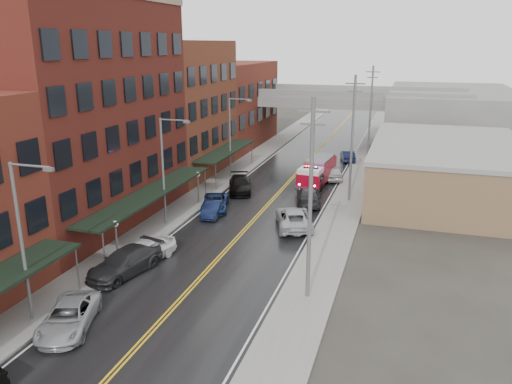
# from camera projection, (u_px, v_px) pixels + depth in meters

# --- Properties ---
(road) EXTENTS (11.00, 160.00, 0.02)m
(road) POSITION_uv_depth(u_px,v_px,m) (263.00, 210.00, 45.79)
(road) COLOR black
(road) RESTS_ON ground
(sidewalk_left) EXTENTS (3.00, 160.00, 0.15)m
(sidewalk_left) POSITION_uv_depth(u_px,v_px,m) (190.00, 202.00, 47.83)
(sidewalk_left) COLOR slate
(sidewalk_left) RESTS_ON ground
(sidewalk_right) EXTENTS (3.00, 160.00, 0.15)m
(sidewalk_right) POSITION_uv_depth(u_px,v_px,m) (343.00, 217.00, 43.70)
(sidewalk_right) COLOR slate
(sidewalk_right) RESTS_ON ground
(curb_left) EXTENTS (0.30, 160.00, 0.15)m
(curb_left) POSITION_uv_depth(u_px,v_px,m) (206.00, 204.00, 47.37)
(curb_left) COLOR gray
(curb_left) RESTS_ON ground
(curb_right) EXTENTS (0.30, 160.00, 0.15)m
(curb_right) POSITION_uv_depth(u_px,v_px,m) (324.00, 215.00, 44.17)
(curb_right) COLOR gray
(curb_right) RESTS_ON ground
(brick_building_b) EXTENTS (9.00, 20.00, 18.00)m
(brick_building_b) POSITION_uv_depth(u_px,v_px,m) (83.00, 116.00, 40.57)
(brick_building_b) COLOR #4C1814
(brick_building_b) RESTS_ON ground
(brick_building_c) EXTENTS (9.00, 15.00, 15.00)m
(brick_building_c) POSITION_uv_depth(u_px,v_px,m) (178.00, 109.00, 57.01)
(brick_building_c) COLOR brown
(brick_building_c) RESTS_ON ground
(brick_building_far) EXTENTS (9.00, 20.00, 12.00)m
(brick_building_far) POSITION_uv_depth(u_px,v_px,m) (230.00, 105.00, 73.46)
(brick_building_far) COLOR maroon
(brick_building_far) RESTS_ON ground
(tan_building) EXTENTS (14.00, 22.00, 5.00)m
(tan_building) POSITION_uv_depth(u_px,v_px,m) (445.00, 171.00, 49.69)
(tan_building) COLOR #7E6243
(tan_building) RESTS_ON ground
(right_far_block) EXTENTS (18.00, 30.00, 8.00)m
(right_far_block) POSITION_uv_depth(u_px,v_px,m) (450.00, 116.00, 76.15)
(right_far_block) COLOR slate
(right_far_block) RESTS_ON ground
(awning_1) EXTENTS (2.60, 18.00, 3.09)m
(awning_1) POSITION_uv_depth(u_px,v_px,m) (151.00, 193.00, 40.65)
(awning_1) COLOR black
(awning_1) RESTS_ON ground
(awning_2) EXTENTS (2.60, 13.00, 3.09)m
(awning_2) POSITION_uv_depth(u_px,v_px,m) (226.00, 151.00, 56.66)
(awning_2) COLOR black
(awning_2) RESTS_ON ground
(globe_lamp_1) EXTENTS (0.44, 0.44, 3.12)m
(globe_lamp_1) POSITION_uv_depth(u_px,v_px,m) (116.00, 232.00, 34.12)
(globe_lamp_1) COLOR #59595B
(globe_lamp_1) RESTS_ON ground
(globe_lamp_2) EXTENTS (0.44, 0.44, 3.12)m
(globe_lamp_2) POSITION_uv_depth(u_px,v_px,m) (198.00, 180.00, 46.94)
(globe_lamp_2) COLOR #59595B
(globe_lamp_2) RESTS_ON ground
(street_lamp_0) EXTENTS (2.64, 0.22, 9.00)m
(street_lamp_0) POSITION_uv_depth(u_px,v_px,m) (24.00, 234.00, 26.02)
(street_lamp_0) COLOR #59595B
(street_lamp_0) RESTS_ON ground
(street_lamp_1) EXTENTS (2.64, 0.22, 9.00)m
(street_lamp_1) POSITION_uv_depth(u_px,v_px,m) (166.00, 165.00, 40.66)
(street_lamp_1) COLOR #59595B
(street_lamp_1) RESTS_ON ground
(street_lamp_2) EXTENTS (2.64, 0.22, 9.00)m
(street_lamp_2) POSITION_uv_depth(u_px,v_px,m) (232.00, 133.00, 55.31)
(street_lamp_2) COLOR #59595B
(street_lamp_2) RESTS_ON ground
(utility_pole_0) EXTENTS (1.80, 0.24, 12.00)m
(utility_pole_0) POSITION_uv_depth(u_px,v_px,m) (310.00, 198.00, 28.21)
(utility_pole_0) COLOR #59595B
(utility_pole_0) RESTS_ON ground
(utility_pole_1) EXTENTS (1.80, 0.24, 12.00)m
(utility_pole_1) POSITION_uv_depth(u_px,v_px,m) (352.00, 137.00, 46.52)
(utility_pole_1) COLOR #59595B
(utility_pole_1) RESTS_ON ground
(utility_pole_2) EXTENTS (1.80, 0.24, 12.00)m
(utility_pole_2) POSITION_uv_depth(u_px,v_px,m) (370.00, 110.00, 64.82)
(utility_pole_2) COLOR #59595B
(utility_pole_2) RESTS_ON ground
(overpass) EXTENTS (40.00, 10.00, 7.50)m
(overpass) POSITION_uv_depth(u_px,v_px,m) (325.00, 105.00, 73.36)
(overpass) COLOR slate
(overpass) RESTS_ON ground
(fire_truck) EXTENTS (3.59, 7.79, 2.77)m
(fire_truck) POSITION_uv_depth(u_px,v_px,m) (317.00, 171.00, 53.69)
(fire_truck) COLOR maroon
(fire_truck) RESTS_ON ground
(parked_car_left_2) EXTENTS (3.92, 5.64, 1.43)m
(parked_car_left_2) POSITION_uv_depth(u_px,v_px,m) (69.00, 317.00, 26.61)
(parked_car_left_2) COLOR #96999D
(parked_car_left_2) RESTS_ON ground
(parked_car_left_3) EXTENTS (3.60, 6.10, 1.66)m
(parked_car_left_3) POSITION_uv_depth(u_px,v_px,m) (125.00, 262.00, 32.96)
(parked_car_left_3) COLOR #242326
(parked_car_left_3) RESTS_ON ground
(parked_car_left_4) EXTENTS (3.12, 5.21, 1.66)m
(parked_car_left_4) POSITION_uv_depth(u_px,v_px,m) (146.00, 251.00, 34.79)
(parked_car_left_4) COLOR white
(parked_car_left_4) RESTS_ON ground
(parked_car_left_5) EXTENTS (1.92, 4.19, 1.33)m
(parked_car_left_5) POSITION_uv_depth(u_px,v_px,m) (213.00, 209.00, 44.11)
(parked_car_left_5) COLOR #0E1633
(parked_car_left_5) RESTS_ON ground
(parked_car_left_6) EXTENTS (3.64, 5.40, 1.37)m
(parked_car_left_6) POSITION_uv_depth(u_px,v_px,m) (215.00, 203.00, 45.69)
(parked_car_left_6) COLOR navy
(parked_car_left_6) RESTS_ON ground
(parked_car_left_7) EXTENTS (3.91, 5.88, 1.58)m
(parked_car_left_7) POSITION_uv_depth(u_px,v_px,m) (240.00, 184.00, 51.20)
(parked_car_left_7) COLOR black
(parked_car_left_7) RESTS_ON ground
(parked_car_right_0) EXTENTS (4.50, 6.46, 1.64)m
(parked_car_right_0) POSITION_uv_depth(u_px,v_px,m) (294.00, 218.00, 41.32)
(parked_car_right_0) COLOR #AAADB3
(parked_car_right_0) RESTS_ON ground
(parked_car_right_1) EXTENTS (3.44, 5.88, 1.60)m
(parked_car_right_1) POSITION_uv_depth(u_px,v_px,m) (308.00, 196.00, 47.37)
(parked_car_right_1) COLOR #262629
(parked_car_right_1) RESTS_ON ground
(parked_car_right_2) EXTENTS (2.92, 5.03, 1.61)m
(parked_car_right_2) POSITION_uv_depth(u_px,v_px,m) (333.00, 172.00, 55.90)
(parked_car_right_2) COLOR #BCBCBC
(parked_car_right_2) RESTS_ON ground
(parked_car_right_3) EXTENTS (2.53, 4.52, 1.41)m
(parked_car_right_3) POSITION_uv_depth(u_px,v_px,m) (348.00, 156.00, 64.52)
(parked_car_right_3) COLOR black
(parked_car_right_3) RESTS_ON ground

